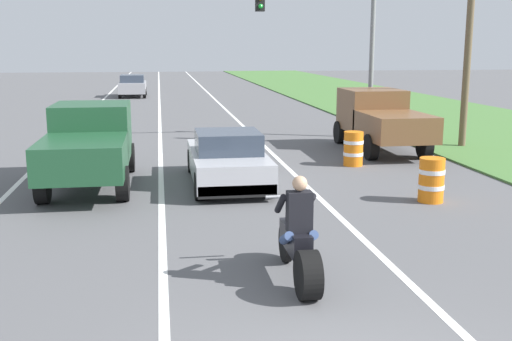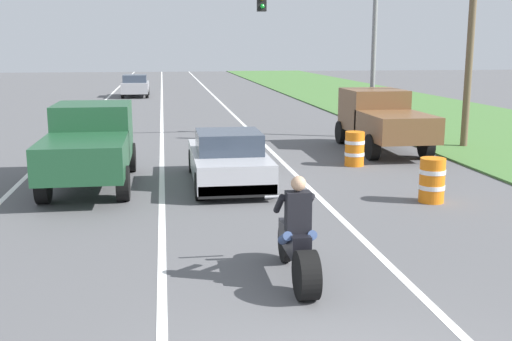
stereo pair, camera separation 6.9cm
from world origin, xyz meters
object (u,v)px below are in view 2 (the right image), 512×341
object	(u,v)px
pickup_truck_right_shoulder_brown	(382,118)
construction_barrel_nearest	(432,180)
sports_car_silver	(228,160)
distant_car_far_ahead	(135,85)
traffic_light_mast_near	(336,30)
pickup_truck_left_lane_dark_green	(90,142)
motorcycle_with_rider	(298,245)
construction_barrel_mid	(355,149)

from	to	relation	value
pickup_truck_right_shoulder_brown	construction_barrel_nearest	xyz separation A→B (m)	(-1.27, -6.82, -0.60)
sports_car_silver	distant_car_far_ahead	distance (m)	28.44
traffic_light_mast_near	distant_car_far_ahead	distance (m)	22.68
sports_car_silver	pickup_truck_left_lane_dark_green	xyz separation A→B (m)	(-3.40, 0.28, 0.48)
traffic_light_mast_near	construction_barrel_nearest	distance (m)	10.45
pickup_truck_left_lane_dark_green	construction_barrel_nearest	world-z (taller)	pickup_truck_left_lane_dark_green
distant_car_far_ahead	pickup_truck_right_shoulder_brown	bearing A→B (deg)	-69.30
sports_car_silver	distant_car_far_ahead	xyz separation A→B (m)	(-3.44, 28.23, 0.14)
pickup_truck_left_lane_dark_green	traffic_light_mast_near	size ratio (longest dim) A/B	0.80
sports_car_silver	traffic_light_mast_near	world-z (taller)	traffic_light_mast_near
distant_car_far_ahead	sports_car_silver	bearing A→B (deg)	-83.05
traffic_light_mast_near	distant_car_far_ahead	xyz separation A→B (m)	(-8.23, 20.88, -3.23)
motorcycle_with_rider	distant_car_far_ahead	distance (m)	35.22
pickup_truck_right_shoulder_brown	construction_barrel_nearest	world-z (taller)	pickup_truck_right_shoulder_brown
pickup_truck_left_lane_dark_green	traffic_light_mast_near	bearing A→B (deg)	40.82
pickup_truck_right_shoulder_brown	construction_barrel_mid	distance (m)	3.01
construction_barrel_nearest	distant_car_far_ahead	bearing A→B (deg)	104.17
pickup_truck_left_lane_dark_green	distant_car_far_ahead	size ratio (longest dim) A/B	1.20
sports_car_silver	pickup_truck_right_shoulder_brown	distance (m)	7.09
sports_car_silver	construction_barrel_mid	world-z (taller)	sports_car_silver
construction_barrel_mid	traffic_light_mast_near	bearing A→B (deg)	80.68
traffic_light_mast_near	construction_barrel_nearest	world-z (taller)	traffic_light_mast_near
traffic_light_mast_near	distant_car_far_ahead	bearing A→B (deg)	111.52
pickup_truck_left_lane_dark_green	distant_car_far_ahead	distance (m)	27.95
motorcycle_with_rider	pickup_truck_right_shoulder_brown	distance (m)	12.32
sports_car_silver	traffic_light_mast_near	size ratio (longest dim) A/B	0.72
motorcycle_with_rider	pickup_truck_left_lane_dark_green	xyz separation A→B (m)	(-3.71, 7.06, 0.51)
sports_car_silver	construction_barrel_mid	size ratio (longest dim) A/B	4.30
sports_car_silver	pickup_truck_left_lane_dark_green	world-z (taller)	pickup_truck_left_lane_dark_green
pickup_truck_right_shoulder_brown	distant_car_far_ahead	size ratio (longest dim) A/B	1.20
pickup_truck_left_lane_dark_green	construction_barrel_mid	size ratio (longest dim) A/B	4.80
traffic_light_mast_near	motorcycle_with_rider	bearing A→B (deg)	-107.58
distant_car_far_ahead	construction_barrel_mid	bearing A→B (deg)	-74.41
construction_barrel_mid	distant_car_far_ahead	distance (m)	27.31
pickup_truck_right_shoulder_brown	construction_barrel_nearest	distance (m)	6.97
pickup_truck_left_lane_dark_green	traffic_light_mast_near	xyz separation A→B (m)	(8.19, 7.07, 2.90)
motorcycle_with_rider	pickup_truck_left_lane_dark_green	distance (m)	7.99
construction_barrel_nearest	distant_car_far_ahead	distance (m)	31.68
sports_car_silver	construction_barrel_nearest	bearing A→B (deg)	-29.92
sports_car_silver	pickup_truck_right_shoulder_brown	world-z (taller)	pickup_truck_right_shoulder_brown
sports_car_silver	construction_barrel_mid	distance (m)	4.35
sports_car_silver	construction_barrel_nearest	xyz separation A→B (m)	(4.31, -2.48, -0.13)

